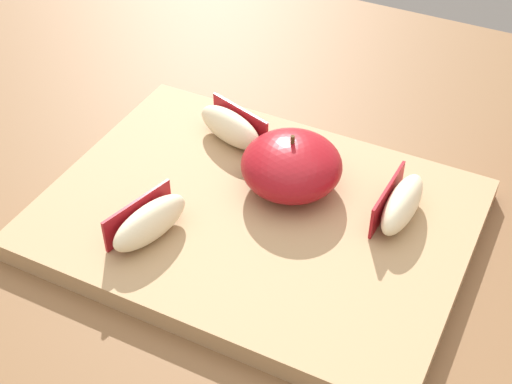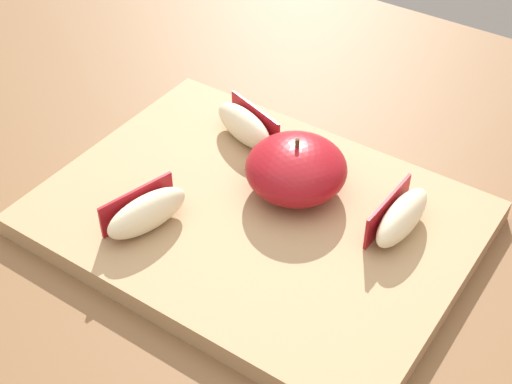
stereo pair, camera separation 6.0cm
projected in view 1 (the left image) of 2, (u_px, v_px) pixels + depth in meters
dining_table at (184, 286)px, 0.71m from camera, size 1.20×0.90×0.74m
cutting_board at (256, 218)px, 0.62m from camera, size 0.35×0.26×0.02m
apple_half_skin_up at (292, 165)px, 0.62m from camera, size 0.09×0.09×0.05m
apple_wedge_right at (149, 222)px, 0.58m from camera, size 0.04×0.08×0.03m
apple_wedge_middle at (231, 127)px, 0.67m from camera, size 0.08×0.05×0.03m
apple_wedge_near_knife at (401, 204)px, 0.59m from camera, size 0.03×0.07×0.03m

